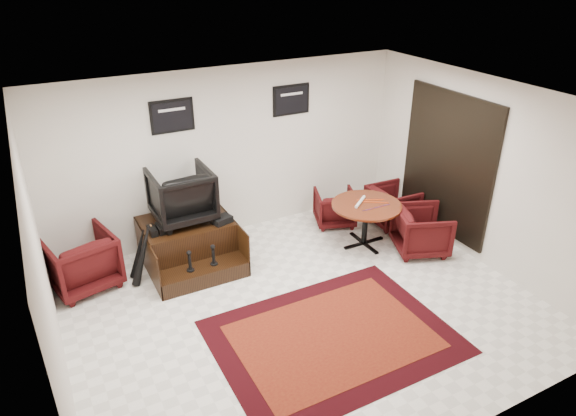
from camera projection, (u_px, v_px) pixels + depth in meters
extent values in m
plane|color=white|center=(305.00, 308.00, 6.96)|extent=(6.00, 6.00, 0.00)
cube|color=beige|center=(231.00, 153.00, 8.31)|extent=(6.00, 0.02, 2.80)
cube|color=beige|center=(452.00, 336.00, 4.36)|extent=(6.00, 0.02, 2.80)
cube|color=beige|center=(44.00, 281.00, 5.09)|extent=(0.02, 5.00, 2.80)
cube|color=beige|center=(483.00, 173.00, 7.58)|extent=(0.02, 5.00, 2.80)
cube|color=white|center=(309.00, 105.00, 5.71)|extent=(6.00, 5.00, 0.02)
cube|color=black|center=(447.00, 164.00, 8.17)|extent=(0.05, 1.90, 2.30)
cube|color=black|center=(446.00, 164.00, 8.17)|extent=(0.02, 1.72, 2.12)
cube|color=black|center=(447.00, 164.00, 8.17)|extent=(0.03, 0.05, 2.12)
cube|color=black|center=(172.00, 116.00, 7.59)|extent=(0.66, 0.03, 0.50)
cube|color=black|center=(172.00, 116.00, 7.57)|extent=(0.58, 0.01, 0.42)
cube|color=silver|center=(172.00, 110.00, 7.53)|extent=(0.40, 0.00, 0.04)
cube|color=black|center=(291.00, 100.00, 8.42)|extent=(0.66, 0.03, 0.50)
cube|color=black|center=(292.00, 100.00, 8.41)|extent=(0.58, 0.01, 0.42)
cube|color=silver|center=(292.00, 94.00, 8.36)|extent=(0.40, 0.00, 0.04)
cube|color=black|center=(333.00, 337.00, 6.43)|extent=(2.90, 2.17, 0.01)
cube|color=#5C110D|center=(333.00, 336.00, 6.43)|extent=(2.38, 1.66, 0.01)
cube|color=black|center=(187.00, 240.00, 7.91)|extent=(1.33, 0.98, 0.69)
cube|color=black|center=(203.00, 274.00, 7.46)|extent=(1.33, 0.39, 0.25)
cube|color=black|center=(148.00, 257.00, 7.47)|extent=(0.02, 1.38, 0.69)
cube|color=black|center=(232.00, 236.00, 8.02)|extent=(0.02, 1.38, 0.69)
cylinder|color=black|center=(191.00, 270.00, 7.33)|extent=(0.11, 0.11, 0.02)
cylinder|color=black|center=(190.00, 262.00, 7.27)|extent=(0.04, 0.04, 0.24)
sphere|color=black|center=(189.00, 253.00, 7.20)|extent=(0.07, 0.07, 0.07)
cylinder|color=black|center=(214.00, 264.00, 7.47)|extent=(0.11, 0.11, 0.02)
cylinder|color=black|center=(213.00, 256.00, 7.41)|extent=(0.04, 0.04, 0.24)
sphere|color=black|center=(213.00, 247.00, 7.35)|extent=(0.07, 0.07, 0.07)
imported|color=black|center=(181.00, 193.00, 7.59)|extent=(0.87, 0.82, 0.89)
cube|color=black|center=(152.00, 231.00, 7.37)|extent=(0.11, 0.27, 0.10)
cube|color=black|center=(160.00, 229.00, 7.42)|extent=(0.11, 0.27, 0.10)
cube|color=black|center=(222.00, 220.00, 7.67)|extent=(0.33, 0.26, 0.10)
imported|color=black|center=(81.00, 259.00, 7.23)|extent=(1.04, 1.00, 0.90)
cylinder|color=#481A0A|center=(367.00, 205.00, 8.17)|extent=(1.12, 1.12, 0.03)
cylinder|color=black|center=(365.00, 224.00, 8.32)|extent=(0.09, 0.09, 0.66)
cube|color=black|center=(364.00, 243.00, 8.48)|extent=(0.75, 0.06, 0.03)
cube|color=black|center=(364.00, 243.00, 8.48)|extent=(0.06, 0.75, 0.03)
imported|color=black|center=(335.00, 206.00, 8.98)|extent=(0.84, 0.81, 0.68)
imported|color=black|center=(393.00, 204.00, 8.97)|extent=(0.72, 0.77, 0.76)
imported|color=black|center=(422.00, 229.00, 8.11)|extent=(0.97, 1.00, 0.81)
cylinder|color=silver|center=(360.00, 202.00, 8.18)|extent=(0.36, 0.30, 0.05)
cylinder|color=#E43F0C|center=(374.00, 202.00, 8.21)|extent=(0.38, 0.25, 0.01)
cylinder|color=#E43F0C|center=(371.00, 200.00, 8.29)|extent=(0.41, 0.20, 0.01)
cylinder|color=#4C1933|center=(365.00, 210.00, 7.95)|extent=(0.10, 0.02, 0.01)
cylinder|color=#4C1933|center=(368.00, 210.00, 7.98)|extent=(0.10, 0.02, 0.01)
cylinder|color=#4C1933|center=(371.00, 209.00, 8.00)|extent=(0.10, 0.02, 0.01)
cylinder|color=#4C1933|center=(374.00, 208.00, 8.03)|extent=(0.10, 0.02, 0.01)
cylinder|color=#4C1933|center=(378.00, 207.00, 8.05)|extent=(0.10, 0.02, 0.01)
cylinder|color=#4C1933|center=(381.00, 206.00, 8.08)|extent=(0.10, 0.02, 0.01)
cylinder|color=#4C1933|center=(384.00, 206.00, 8.10)|extent=(0.10, 0.02, 0.01)
cylinder|color=#4C1933|center=(387.00, 205.00, 8.13)|extent=(0.10, 0.02, 0.01)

